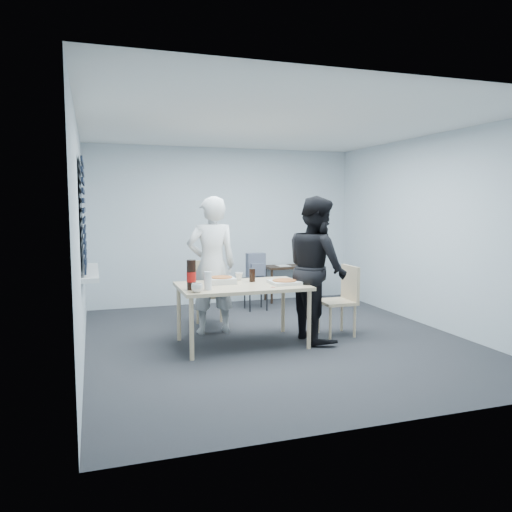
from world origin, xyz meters
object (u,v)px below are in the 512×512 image
object	(u,v)px
dining_table	(242,289)
side_table	(291,270)
person_white	(212,265)
backpack	(256,266)
mug_a	(197,288)
stool	(256,285)
person_black	(317,268)
soda_bottle	(191,275)
mug_b	(239,276)
chair_right	(343,295)
chair_far	(211,288)

from	to	relation	value
dining_table	side_table	size ratio (longest dim) A/B	1.62
person_white	backpack	xyz separation A→B (m)	(0.98, 1.16, -0.19)
backpack	mug_a	size ratio (longest dim) A/B	3.28
backpack	mug_a	bearing A→B (deg)	-116.51
person_white	backpack	size ratio (longest dim) A/B	4.39
stool	mug_a	bearing A→B (deg)	-122.43
stool	mug_a	xyz separation A→B (m)	(-1.38, -2.17, 0.38)
dining_table	stool	world-z (taller)	dining_table
stool	person_black	bearing A→B (deg)	-84.80
side_table	soda_bottle	world-z (taller)	soda_bottle
side_table	mug_a	world-z (taller)	mug_a
mug_b	dining_table	bearing A→B (deg)	-100.79
dining_table	mug_a	distance (m)	0.71
dining_table	mug_a	size ratio (longest dim) A/B	12.12
stool	mug_a	size ratio (longest dim) A/B	4.06
person_black	soda_bottle	distance (m)	1.58
person_white	backpack	world-z (taller)	person_white
person_white	mug_a	xyz separation A→B (m)	(-0.40, -1.00, -0.11)
backpack	mug_b	size ratio (longest dim) A/B	4.03
chair_right	side_table	xyz separation A→B (m)	(0.24, 2.32, 0.02)
chair_right	mug_b	size ratio (longest dim) A/B	8.90
stool	person_white	bearing A→B (deg)	-130.00
side_table	chair_right	bearing A→B (deg)	-95.94
chair_right	soda_bottle	world-z (taller)	soda_bottle
person_black	mug_b	xyz separation A→B (m)	(-0.87, 0.41, -0.11)
chair_far	stool	distance (m)	1.16
stool	soda_bottle	bearing A→B (deg)	-125.15
person_black	side_table	size ratio (longest dim) A/B	1.93
person_white	stool	bearing A→B (deg)	-130.00
person_white	soda_bottle	bearing A→B (deg)	62.78
dining_table	chair_far	size ratio (longest dim) A/B	1.67
chair_right	mug_a	bearing A→B (deg)	-169.06
chair_far	person_white	size ratio (longest dim) A/B	0.50
person_white	person_black	size ratio (longest dim) A/B	1.00
person_white	person_black	world-z (taller)	same
chair_right	side_table	world-z (taller)	chair_right
stool	soda_bottle	size ratio (longest dim) A/B	1.49
chair_far	mug_a	bearing A→B (deg)	-108.42
person_black	mug_a	size ratio (longest dim) A/B	14.39
person_black	side_table	xyz separation A→B (m)	(0.65, 2.41, -0.35)
chair_right	person_white	distance (m)	1.72
person_black	backpack	size ratio (longest dim) A/B	4.39
side_table	person_black	bearing A→B (deg)	-105.15
dining_table	person_white	distance (m)	0.72
dining_table	chair_right	xyz separation A→B (m)	(1.35, 0.03, -0.15)
person_white	side_table	size ratio (longest dim) A/B	1.93
chair_right	stool	size ratio (longest dim) A/B	1.78
dining_table	mug_a	bearing A→B (deg)	-150.29
person_black	mug_a	world-z (taller)	person_black
person_black	backpack	distance (m)	1.89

